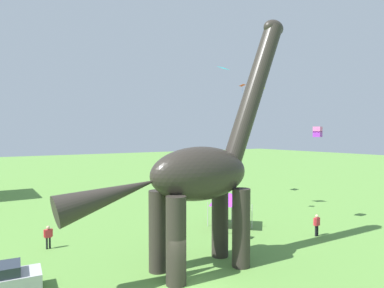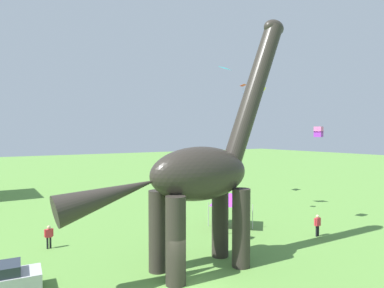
# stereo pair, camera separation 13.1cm
# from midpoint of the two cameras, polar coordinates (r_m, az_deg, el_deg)

# --- Properties ---
(dinosaur_sculpture) EXTENTS (15.17, 3.21, 15.86)m
(dinosaur_sculpture) POSITION_cam_midpoint_polar(r_m,az_deg,el_deg) (20.21, 1.04, -4.99)
(dinosaur_sculpture) COLOR #2D2823
(dinosaur_sculpture) RESTS_ON ground_plane
(person_near_flyer) EXTENTS (0.64, 0.28, 1.72)m
(person_near_flyer) POSITION_cam_midpoint_polar(r_m,az_deg,el_deg) (29.20, 20.08, -12.35)
(person_near_flyer) COLOR black
(person_near_flyer) RESTS_ON ground_plane
(person_watching_child) EXTENTS (0.61, 0.27, 1.63)m
(person_watching_child) POSITION_cam_midpoint_polar(r_m,az_deg,el_deg) (26.69, -23.12, -13.86)
(person_watching_child) COLOR black
(person_watching_child) RESTS_ON ground_plane
(festival_canopy_tent) EXTENTS (3.15, 3.15, 3.00)m
(festival_canopy_tent) POSITION_cam_midpoint_polar(r_m,az_deg,el_deg) (29.77, 6.20, -9.02)
(festival_canopy_tent) COLOR #B2B2B7
(festival_canopy_tent) RESTS_ON ground_plane
(kite_apex) EXTENTS (0.84, 0.84, 0.89)m
(kite_apex) POSITION_cam_midpoint_polar(r_m,az_deg,el_deg) (23.64, -0.57, -1.99)
(kite_apex) COLOR white
(kite_high_left) EXTENTS (0.78, 0.71, 0.83)m
(kite_high_left) POSITION_cam_midpoint_polar(r_m,az_deg,el_deg) (33.41, 8.34, 9.71)
(kite_high_left) COLOR red
(kite_trailing) EXTENTS (1.66, 1.45, 1.80)m
(kite_trailing) POSITION_cam_midpoint_polar(r_m,az_deg,el_deg) (36.59, 10.77, 8.88)
(kite_trailing) COLOR yellow
(kite_high_right) EXTENTS (0.82, 0.82, 0.93)m
(kite_high_right) POSITION_cam_midpoint_polar(r_m,az_deg,el_deg) (32.51, 20.23, 1.93)
(kite_high_right) COLOR pink
(kite_mid_right) EXTENTS (1.72, 1.41, 0.46)m
(kite_mid_right) POSITION_cam_midpoint_polar(r_m,az_deg,el_deg) (43.69, 5.26, 12.56)
(kite_mid_right) COLOR #19B2B7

